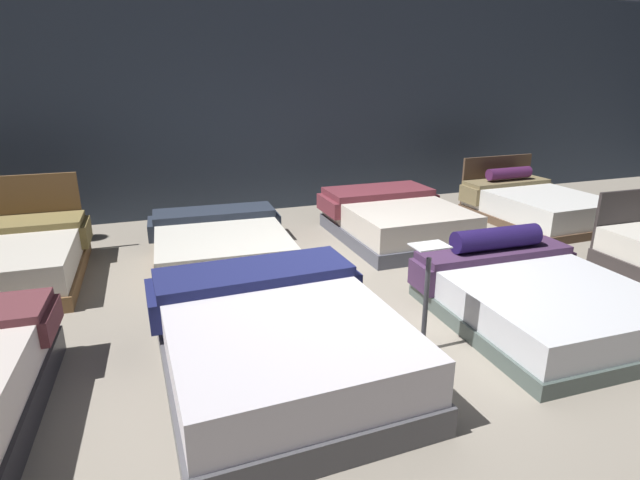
% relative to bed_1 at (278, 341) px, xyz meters
% --- Properties ---
extents(ground_plane, '(18.00, 18.00, 0.02)m').
position_rel_bed_1_xyz_m(ground_plane, '(1.19, 0.95, -0.29)').
color(ground_plane, gray).
extents(showroom_back_wall, '(18.00, 0.06, 3.50)m').
position_rel_bed_1_xyz_m(showroom_back_wall, '(1.19, 4.79, 1.47)').
color(showroom_back_wall, '#333D4C').
rests_on(showroom_back_wall, ground_plane).
extents(bed_1, '(1.76, 2.11, 0.61)m').
position_rel_bed_1_xyz_m(bed_1, '(0.00, 0.00, 0.00)').
color(bed_1, '#4F4E53').
rests_on(bed_1, ground_plane).
extents(bed_2, '(1.72, 1.95, 0.71)m').
position_rel_bed_1_xyz_m(bed_2, '(2.43, 0.04, -0.05)').
color(bed_2, '#4B5853').
rests_on(bed_2, ground_plane).
extents(bed_5, '(1.73, 2.03, 0.45)m').
position_rel_bed_1_xyz_m(bed_5, '(-0.00, 2.72, -0.09)').
color(bed_5, brown).
rests_on(bed_5, ground_plane).
extents(bed_6, '(1.63, 1.98, 0.59)m').
position_rel_bed_1_xyz_m(bed_6, '(2.37, 2.67, -0.01)').
color(bed_6, '#4B4E5B').
rests_on(bed_6, ground_plane).
extents(bed_7, '(1.53, 2.03, 0.87)m').
position_rel_bed_1_xyz_m(bed_7, '(4.80, 2.71, -0.03)').
color(bed_7, brown).
rests_on(bed_7, ground_plane).
extents(price_sign, '(0.28, 0.24, 0.91)m').
position_rel_bed_1_xyz_m(price_sign, '(1.19, -0.07, 0.07)').
color(price_sign, '#3F3F44').
rests_on(price_sign, ground_plane).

